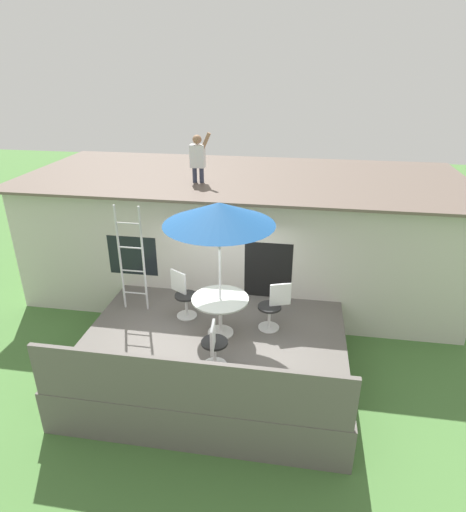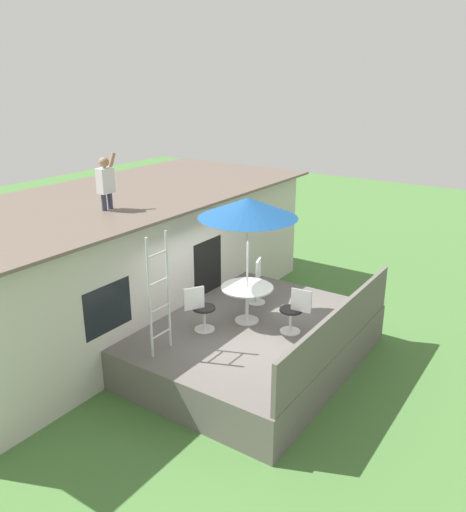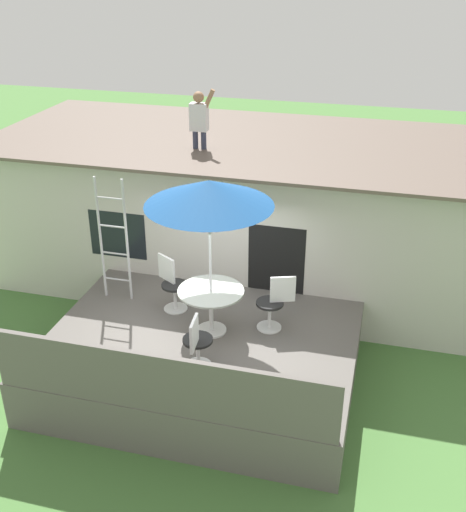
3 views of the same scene
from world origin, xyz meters
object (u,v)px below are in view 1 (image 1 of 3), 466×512
(patio_umbrella, at_px, (219,214))
(patio_chair_left, at_px, (183,295))
(person_figure, at_px, (198,155))
(patio_chair_near, at_px, (214,345))
(step_ladder, at_px, (132,259))
(patio_chair_right, at_px, (273,307))
(patio_table, at_px, (220,306))

(patio_umbrella, height_order, patio_chair_left, patio_umbrella)
(person_figure, xyz_separation_m, patio_chair_near, (1.08, -3.72, -2.29))
(patio_umbrella, xyz_separation_m, patio_chair_near, (0.09, -1.02, -1.89))
(step_ladder, height_order, patio_chair_right, step_ladder)
(patio_chair_near, bearing_deg, step_ladder, 45.40)
(patio_umbrella, bearing_deg, person_figure, 110.08)
(person_figure, distance_m, patio_chair_left, 3.17)
(person_figure, height_order, patio_chair_left, person_figure)
(patio_table, bearing_deg, step_ladder, 161.99)
(patio_umbrella, relative_size, patio_chair_near, 2.76)
(patio_chair_right, bearing_deg, patio_chair_left, -25.72)
(step_ladder, distance_m, patio_chair_near, 2.63)
(patio_table, xyz_separation_m, person_figure, (-0.99, 2.70, 2.16))
(patio_umbrella, relative_size, patio_chair_right, 2.76)
(patio_umbrella, distance_m, patio_chair_left, 2.13)
(patio_umbrella, relative_size, person_figure, 2.29)
(patio_chair_right, bearing_deg, patio_table, 0.00)
(patio_chair_left, height_order, patio_chair_right, same)
(patio_table, height_order, person_figure, person_figure)
(person_figure, relative_size, patio_chair_near, 1.21)
(patio_umbrella, height_order, step_ladder, patio_umbrella)
(person_figure, bearing_deg, step_ladder, -112.99)
(step_ladder, bearing_deg, patio_chair_left, -5.02)
(patio_table, distance_m, step_ladder, 2.04)
(step_ladder, relative_size, patio_chair_right, 2.39)
(step_ladder, bearing_deg, person_figure, 67.01)
(patio_table, bearing_deg, patio_chair_right, 20.16)
(patio_umbrella, height_order, person_figure, person_figure)
(patio_chair_right, height_order, patio_chair_near, same)
(patio_umbrella, height_order, patio_chair_right, patio_umbrella)
(person_figure, bearing_deg, patio_chair_left, -86.08)
(patio_umbrella, bearing_deg, patio_chair_right, 20.16)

